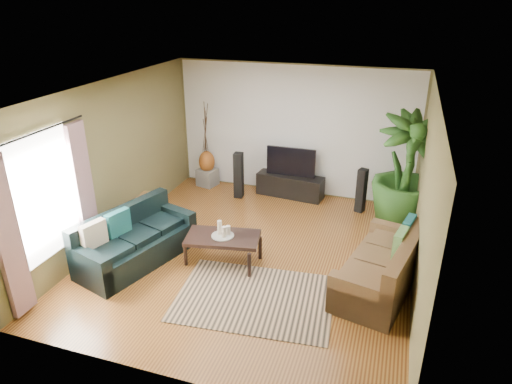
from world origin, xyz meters
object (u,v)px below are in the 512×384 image
at_px(television, 291,162).
at_px(speaker_right, 361,191).
at_px(speaker_left, 239,175).
at_px(pedestal, 208,177).
at_px(potted_plant, 406,171).
at_px(vase, 207,162).
at_px(sofa_right, 381,262).
at_px(sofa_left, 136,238).
at_px(tv_stand, 290,186).
at_px(side_table, 150,208).
at_px(coffee_table, 223,249).

relative_size(television, speaker_right, 1.16).
relative_size(speaker_left, pedestal, 2.56).
relative_size(television, potted_plant, 0.49).
distance_m(television, vase, 1.90).
distance_m(sofa_right, speaker_right, 2.52).
bearing_deg(sofa_right, speaker_left, -114.89).
xyz_separation_m(speaker_left, pedestal, (-0.88, 0.38, -0.29)).
bearing_deg(television, sofa_left, -117.59).
relative_size(tv_stand, side_table, 2.97).
distance_m(potted_plant, vase, 4.21).
bearing_deg(speaker_left, speaker_right, -1.60).
bearing_deg(coffee_table, speaker_left, 93.81).
height_order(sofa_right, pedestal, sofa_right).
bearing_deg(sofa_left, side_table, 39.42).
distance_m(sofa_left, sofa_right, 3.75).
bearing_deg(speaker_left, pedestal, 153.03).
distance_m(sofa_right, pedestal, 4.80).
distance_m(sofa_left, pedestal, 3.25).
bearing_deg(pedestal, coffee_table, -61.93).
xyz_separation_m(vase, side_table, (-0.36, -1.87, -0.32)).
bearing_deg(speaker_right, sofa_right, -58.46).
bearing_deg(sofa_right, sofa_left, -69.55).
xyz_separation_m(sofa_left, potted_plant, (3.93, 2.63, 0.62)).
bearing_deg(tv_stand, television, 0.00).
bearing_deg(television, side_table, -140.42).
distance_m(television, side_table, 2.98).
xyz_separation_m(speaker_left, side_table, (-1.24, -1.49, -0.25)).
relative_size(tv_stand, television, 1.36).
distance_m(speaker_left, potted_plant, 3.31).
xyz_separation_m(sofa_left, speaker_right, (3.18, 2.94, 0.02)).
bearing_deg(pedestal, vase, 0.00).
xyz_separation_m(television, potted_plant, (2.24, -0.61, 0.28)).
bearing_deg(sofa_left, tv_stand, -10.62).
distance_m(potted_plant, side_table, 4.74).
bearing_deg(sofa_right, speaker_right, -154.51).
height_order(sofa_right, coffee_table, sofa_right).
height_order(sofa_left, speaker_right, speaker_right).
xyz_separation_m(sofa_right, vase, (-3.92, 2.75, 0.13)).
height_order(potted_plant, side_table, potted_plant).
distance_m(coffee_table, speaker_right, 3.16).
distance_m(sofa_left, side_table, 1.49).
xyz_separation_m(sofa_right, tv_stand, (-2.03, 2.75, -0.19)).
bearing_deg(sofa_right, side_table, -88.64).
height_order(sofa_left, speaker_left, speaker_left).
distance_m(tv_stand, potted_plant, 2.46).
bearing_deg(vase, coffee_table, -61.93).
relative_size(speaker_right, potted_plant, 0.42).
bearing_deg(sofa_right, pedestal, -112.01).
relative_size(tv_stand, pedestal, 3.67).
bearing_deg(speaker_left, potted_plant, -7.62).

